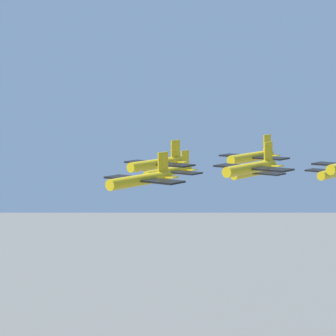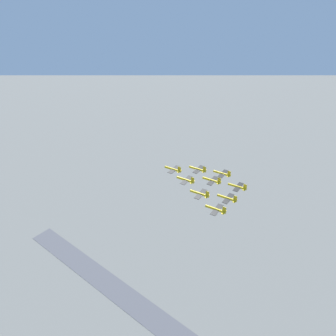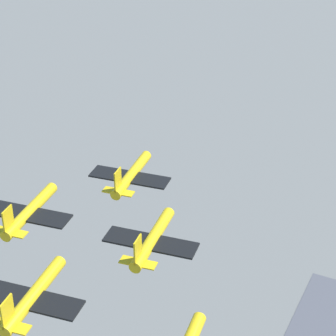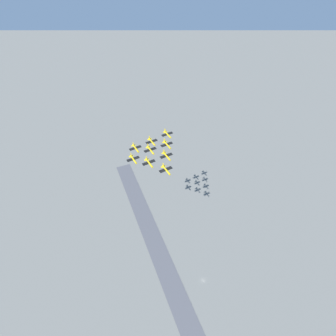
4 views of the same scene
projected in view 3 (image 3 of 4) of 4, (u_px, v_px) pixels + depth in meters
name	position (u px, v px, depth m)	size (l,w,h in m)	color
jet_0	(130.00, 176.00, 83.54)	(9.92, 10.08, 3.68)	gold
jet_1	(28.00, 212.00, 74.74)	(9.92, 10.08, 3.68)	gold
jet_2	(152.00, 240.00, 70.79)	(9.92, 10.08, 3.68)	gold
jet_4	(32.00, 297.00, 62.19)	(9.92, 10.08, 3.68)	gold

